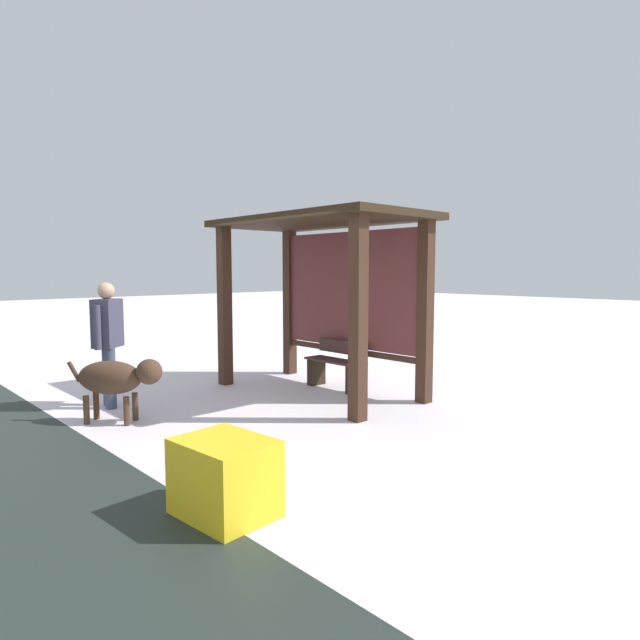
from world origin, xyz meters
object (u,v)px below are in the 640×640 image
Objects in this scene: person_walking at (108,335)px; grit_bin at (225,478)px; bench_left_inside at (336,367)px; bus_shelter at (328,264)px; dog at (117,378)px.

person_walking reaches higher than grit_bin.
person_walking is at bearing -113.21° from bench_left_inside.
bus_shelter is 3.33m from dog.
grit_bin is at bearing -9.77° from person_walking.
bench_left_inside is at bearing 81.70° from dog.
dog is at bearing -98.30° from bench_left_inside.
dog is at bearing 171.85° from grit_bin.
dog is at bearing -98.79° from bus_shelter.
bus_shelter reaches higher than bench_left_inside.
grit_bin is (2.47, -3.61, -0.04)m from bench_left_inside.
bench_left_inside is 4.38m from grit_bin.
bus_shelter reaches higher than grit_bin.
bench_left_inside is 3.29m from person_walking.
bench_left_inside is at bearing 90.00° from bus_shelter.
dog reaches higher than bench_left_inside.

